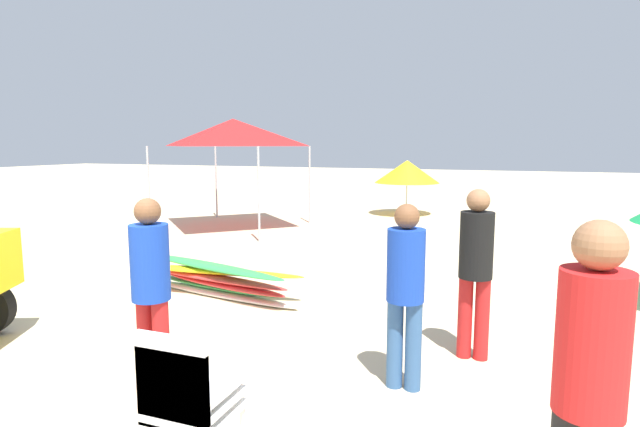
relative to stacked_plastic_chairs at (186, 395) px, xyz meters
name	(u,v)px	position (x,y,z in m)	size (l,w,h in m)	color
ground	(37,371)	(-2.29, 0.86, -0.60)	(80.00, 80.00, 0.00)	beige
stacked_plastic_chairs	(186,395)	(0.00, 0.00, 0.00)	(0.48, 0.48, 1.02)	white
surfboard_pile	(216,279)	(-2.01, 3.49, -0.36)	(2.71, 0.94, 0.48)	white
lifeguard_near_left	(590,378)	(2.15, 0.13, 0.42)	(0.32, 0.32, 1.76)	black
lifeguard_near_center	(405,285)	(0.96, 1.76, 0.31)	(0.32, 0.32, 1.61)	#33598C
lifeguard_near_right	(151,282)	(-1.02, 0.96, 0.35)	(0.32, 0.32, 1.66)	red
lifeguard_far_right	(476,263)	(1.46, 2.63, 0.36)	(0.32, 0.32, 1.68)	red
popup_canopy	(233,133)	(-4.78, 8.75, 1.78)	(2.94, 2.94, 2.72)	#B2B2B7
beach_umbrella_left	(407,172)	(-1.23, 12.69, 0.69)	(1.91, 1.91, 1.63)	beige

